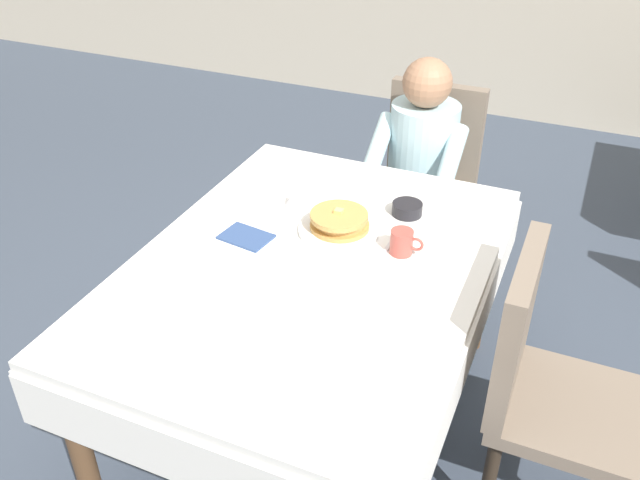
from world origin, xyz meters
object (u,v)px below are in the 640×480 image
chair_diner (427,173)px  syrup_pitcher (295,197)px  cup_coffee (402,242)px  bowl_butter (407,209)px  chair_right_side (542,376)px  spoon_near_edge (307,291)px  fork_left_of_plate (287,223)px  plate_breakfast (339,230)px  breakfast_stack (340,221)px  knife_right_of_plate (389,246)px  dining_table_main (310,284)px  diner_person (420,159)px

chair_diner → syrup_pitcher: chair_diner is taller
cup_coffee → bowl_butter: bearing=103.3°
bowl_butter → syrup_pitcher: (-0.40, -0.11, 0.02)m
chair_right_side → bowl_butter: bearing=-126.1°
syrup_pitcher → spoon_near_edge: 0.53m
fork_left_of_plate → plate_breakfast: bearing=-84.3°
syrup_pitcher → breakfast_stack: bearing=-25.2°
syrup_pitcher → bowl_butter: bearing=15.0°
breakfast_stack → chair_diner: bearing=86.6°
chair_diner → spoon_near_edge: chair_diner is taller
breakfast_stack → knife_right_of_plate: 0.19m
dining_table_main → plate_breakfast: 0.23m
chair_diner → spoon_near_edge: size_ratio=6.20×
chair_right_side → plate_breakfast: (-0.75, 0.21, 0.22)m
breakfast_stack → cup_coffee: bearing=-9.3°
diner_person → cup_coffee: diner_person is taller
dining_table_main → bowl_butter: size_ratio=13.85×
dining_table_main → diner_person: diner_person is taller
spoon_near_edge → diner_person: bearing=82.1°
chair_diner → bowl_butter: (0.12, -0.75, 0.23)m
cup_coffee → knife_right_of_plate: (-0.05, 0.02, -0.04)m
chair_diner → cup_coffee: size_ratio=8.23×
diner_person → syrup_pitcher: 0.76m
knife_right_of_plate → syrup_pitcher: bearing=75.9°
dining_table_main → syrup_pitcher: size_ratio=19.05×
chair_diner → syrup_pitcher: (-0.28, -0.86, 0.25)m
dining_table_main → chair_diner: chair_diner is taller
plate_breakfast → breakfast_stack: bearing=6.1°
cup_coffee → syrup_pitcher: bearing=162.7°
diner_person → knife_right_of_plate: size_ratio=5.60×
chair_diner → breakfast_stack: (-0.06, -0.96, 0.26)m
breakfast_stack → fork_left_of_plate: (-0.19, -0.02, -0.04)m
dining_table_main → cup_coffee: bearing=33.1°
dining_table_main → cup_coffee: size_ratio=13.49×
breakfast_stack → fork_left_of_plate: size_ratio=1.20×
bowl_butter → knife_right_of_plate: bearing=-88.0°
syrup_pitcher → fork_left_of_plate: syrup_pitcher is taller
dining_table_main → knife_right_of_plate: bearing=42.0°
plate_breakfast → spoon_near_edge: 0.36m
dining_table_main → chair_right_side: 0.78m
chair_right_side → chair_diner: bearing=-149.3°
syrup_pitcher → knife_right_of_plate: bearing=-16.9°
chair_right_side → breakfast_stack: bearing=-105.3°
fork_left_of_plate → dining_table_main: bearing=-137.2°
fork_left_of_plate → breakfast_stack: bearing=-84.3°
chair_diner → bowl_butter: bearing=99.1°
spoon_near_edge → cup_coffee: bearing=50.9°
chair_diner → breakfast_stack: 1.00m
chair_diner → breakfast_stack: chair_diner is taller
cup_coffee → fork_left_of_plate: bearing=177.5°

